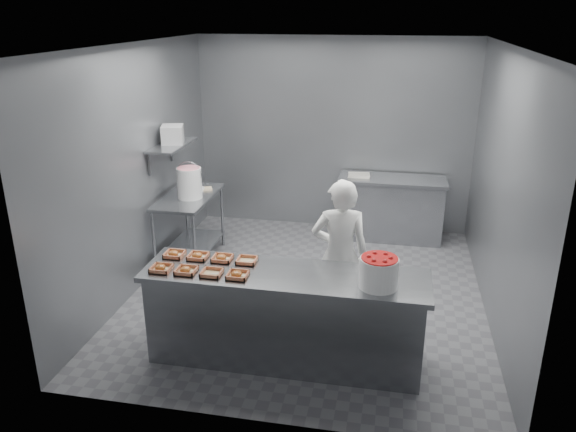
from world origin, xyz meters
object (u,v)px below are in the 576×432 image
object	(u,v)px
glaze_bucket	(189,182)
service_counter	(285,316)
tray_1	(186,270)
tray_3	(237,275)
strawberry_tub	(379,271)
prep_table	(190,218)
back_counter	(391,208)
appliance	(173,134)
tray_2	(212,273)
tray_7	(247,260)
tray_0	(161,268)
worker	(340,254)
tray_4	(174,254)
tray_5	(198,256)
tray_6	(222,258)

from	to	relation	value
glaze_bucket	service_counter	bearing A→B (deg)	-49.73
tray_1	tray_3	distance (m)	0.48
strawberry_tub	glaze_bucket	xyz separation A→B (m)	(-2.43, 1.99, 0.06)
prep_table	back_counter	bearing A→B (deg)	27.01
prep_table	appliance	xyz separation A→B (m)	(-0.17, 0.05, 1.08)
prep_table	tray_3	distance (m)	2.47
tray_2	tray_3	world-z (taller)	tray_3
prep_table	tray_7	world-z (taller)	tray_7
service_counter	tray_0	size ratio (longest dim) A/B	13.88
glaze_bucket	prep_table	bearing A→B (deg)	129.17
prep_table	tray_3	bearing A→B (deg)	-59.35
glaze_bucket	appliance	world-z (taller)	appliance
tray_1	back_counter	bearing A→B (deg)	62.42
worker	strawberry_tub	xyz separation A→B (m)	(0.41, -0.84, 0.25)
tray_2	tray_3	size ratio (longest dim) A/B	1.00
tray_0	tray_3	xyz separation A→B (m)	(0.72, 0.00, 0.00)
service_counter	glaze_bucket	bearing A→B (deg)	130.27
tray_3	tray_4	xyz separation A→B (m)	(-0.72, 0.32, 0.00)
tray_7	strawberry_tub	xyz separation A→B (m)	(1.23, -0.27, 0.13)
tray_1	tray_5	distance (m)	0.32
prep_table	strawberry_tub	bearing A→B (deg)	-39.62
back_counter	prep_table	bearing A→B (deg)	-152.99
tray_4	tray_3	bearing A→B (deg)	-23.75
tray_2	strawberry_tub	xyz separation A→B (m)	(1.47, 0.05, 0.13)
tray_0	tray_2	world-z (taller)	tray_0
prep_table	tray_5	distance (m)	1.98
tray_6	back_counter	bearing A→B (deg)	63.51
prep_table	tray_1	xyz separation A→B (m)	(0.77, -2.11, 0.33)
tray_1	tray_0	bearing A→B (deg)	180.00
tray_2	appliance	distance (m)	2.57
prep_table	strawberry_tub	distance (m)	3.26
prep_table	tray_5	world-z (taller)	tray_5
tray_6	strawberry_tub	world-z (taller)	strawberry_tub
tray_1	worker	bearing A→B (deg)	34.48
strawberry_tub	tray_0	bearing A→B (deg)	-178.52
tray_2	tray_5	size ratio (longest dim) A/B	1.00
back_counter	glaze_bucket	world-z (taller)	glaze_bucket
back_counter	tray_3	world-z (taller)	tray_3
tray_6	appliance	bearing A→B (deg)	122.70
tray_4	tray_0	bearing A→B (deg)	-90.00
tray_6	tray_5	bearing A→B (deg)	180.00
tray_5	glaze_bucket	xyz separation A→B (m)	(-0.71, 1.72, 0.18)
tray_2	glaze_bucket	bearing A→B (deg)	115.12
worker	tray_7	bearing A→B (deg)	25.73
tray_5	tray_3	bearing A→B (deg)	-33.42
tray_3	tray_4	size ratio (longest dim) A/B	1.00
back_counter	tray_0	world-z (taller)	tray_0
tray_3	glaze_bucket	size ratio (longest dim) A/B	0.40
tray_0	worker	distance (m)	1.79
tray_7	worker	xyz separation A→B (m)	(0.82, 0.58, -0.12)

